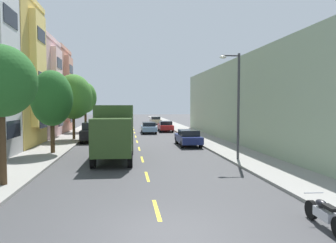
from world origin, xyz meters
name	(u,v)px	position (x,y,z in m)	size (l,w,h in m)	color
ground_plane	(135,134)	(0.00, 30.00, 0.00)	(160.00, 160.00, 0.00)	#38383A
sidewalk_left	(74,136)	(-7.10, 28.00, 0.07)	(3.20, 120.00, 0.14)	gray
sidewalk_right	(194,134)	(7.10, 28.00, 0.07)	(3.20, 120.00, 0.14)	gray
lane_centerline_dashes	(136,139)	(0.00, 24.50, 0.00)	(0.14, 47.20, 0.01)	yellow
townhouse_fifth_terracotta	(14,92)	(-15.30, 33.31, 5.31)	(14.01, 6.84, 11.03)	#B27560
apartment_block_opposite	(278,102)	(13.70, 20.00, 3.92)	(10.00, 36.00, 7.85)	#99AD8E
street_tree_nearest	(1,82)	(-6.40, 5.76, 4.64)	(3.02, 3.02, 6.10)	#47331E
street_tree_second	(52,98)	(-6.40, 14.92, 4.11)	(2.97, 2.97, 6.01)	#47331E
street_tree_third	(73,97)	(-6.40, 24.07, 4.46)	(3.83, 3.83, 6.62)	#47331E
street_tree_farthest	(85,98)	(-6.40, 33.23, 4.57)	(2.95, 2.95, 6.47)	#47331E
street_lamp	(236,98)	(5.95, 10.50, 4.06)	(1.35, 0.28, 6.77)	#38383D
delivery_box_truck	(115,129)	(-1.79, 12.76, 2.02)	(2.61, 7.88, 3.62)	#2D471E
parked_suv_black	(93,132)	(-4.37, 22.73, 0.99)	(1.96, 4.81, 1.93)	black
parked_sedan_navy	(188,137)	(4.42, 18.35, 0.75)	(1.84, 4.52, 1.43)	navy
parked_sedan_champagne	(155,120)	(4.40, 49.53, 0.75)	(1.87, 4.53, 1.43)	tan
parked_hatchback_charcoal	(100,128)	(-4.31, 30.95, 0.76)	(1.79, 4.02, 1.50)	#333338
parked_sedan_red	(165,126)	(4.27, 33.34, 0.75)	(1.86, 4.52, 1.43)	#AD1E1E
moving_sky_sedan	(149,127)	(1.80, 31.08, 0.75)	(1.80, 4.50, 1.43)	#7A9EC6
parked_motorcycle	(324,214)	(4.75, -0.23, 0.41)	(0.62, 2.05, 0.90)	black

